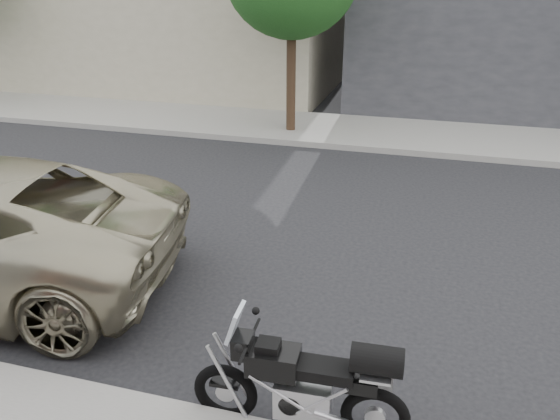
{
  "coord_description": "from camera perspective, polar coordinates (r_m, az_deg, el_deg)",
  "views": [
    {
      "loc": [
        -1.59,
        7.77,
        4.09
      ],
      "look_at": [
        0.36,
        0.85,
        0.9
      ],
      "focal_mm": 35.0,
      "sensor_mm": 36.0,
      "label": 1
    }
  ],
  "objects": [
    {
      "name": "ground",
      "position": [
        8.92,
        3.73,
        -3.42
      ],
      "size": [
        120.0,
        120.0,
        0.0
      ],
      "primitive_type": "plane",
      "color": "black",
      "rests_on": "ground"
    },
    {
      "name": "far_sidewalk",
      "position": [
        14.91,
        9.14,
        7.99
      ],
      "size": [
        44.0,
        3.0,
        0.15
      ],
      "primitive_type": "cube",
      "color": "gray",
      "rests_on": "ground"
    },
    {
      "name": "motorcycle",
      "position": [
        5.31,
        3.55,
        -17.68
      ],
      "size": [
        2.09,
        0.74,
        1.32
      ],
      "rotation": [
        0.0,
        0.0,
        0.05
      ],
      "color": "black",
      "rests_on": "ground"
    }
  ]
}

